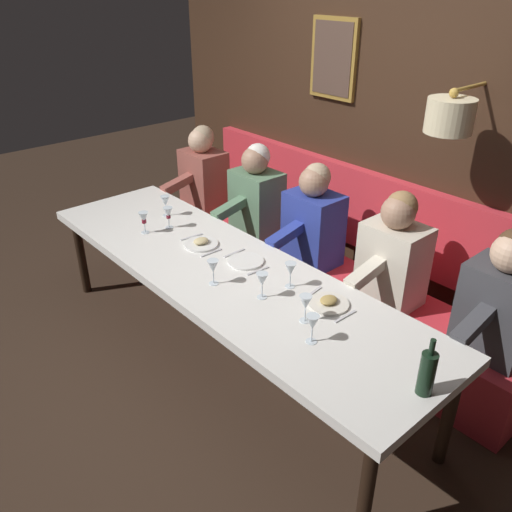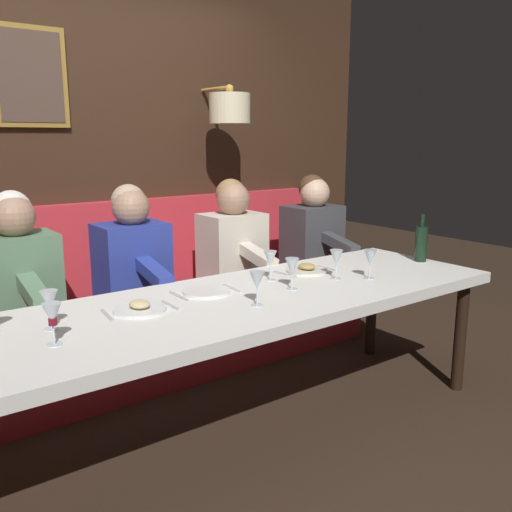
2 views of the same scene
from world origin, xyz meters
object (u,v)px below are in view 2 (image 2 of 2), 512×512
at_px(diner_middle, 132,256).
at_px(diner_near, 233,242).
at_px(wine_glass_3, 257,281).
at_px(wine_glass_7, 52,316).
at_px(wine_glass_6, 49,302).
at_px(wine_bottle, 421,243).
at_px(diner_nearest, 313,232).
at_px(dining_table, 217,313).
at_px(wine_glass_5, 370,258).
at_px(wine_glass_0, 292,267).
at_px(wine_glass_1, 336,258).
at_px(diner_far, 18,271).
at_px(wine_glass_2, 270,260).

bearing_deg(diner_middle, diner_near, -90.00).
bearing_deg(wine_glass_3, wine_glass_7, 86.48).
xyz_separation_m(wine_glass_6, wine_bottle, (-0.09, -2.26, 0.00)).
bearing_deg(diner_nearest, dining_table, 121.97).
bearing_deg(wine_glass_5, wine_glass_0, 79.60).
bearing_deg(wine_glass_1, wine_glass_0, 93.13).
xyz_separation_m(wine_glass_3, wine_glass_7, (0.06, 0.91, -0.00)).
bearing_deg(wine_bottle, wine_glass_7, 92.21).
height_order(diner_nearest, wine_glass_7, diner_nearest).
distance_m(wine_glass_0, wine_glass_5, 0.49).
bearing_deg(wine_glass_0, dining_table, 84.21).
height_order(dining_table, diner_far, diner_far).
bearing_deg(diner_near, diner_middle, 90.00).
xyz_separation_m(diner_near, wine_glass_0, (-0.93, 0.26, 0.04)).
relative_size(diner_near, wine_glass_6, 4.82).
height_order(diner_far, wine_bottle, diner_far).
bearing_deg(wine_glass_0, wine_glass_7, 93.03).
height_order(wine_glass_1, wine_glass_7, same).
height_order(dining_table, diner_middle, diner_middle).
xyz_separation_m(dining_table, wine_glass_0, (-0.04, -0.43, 0.17)).
bearing_deg(wine_glass_1, wine_glass_3, 102.15).
bearing_deg(wine_glass_6, wine_glass_7, 166.84).
height_order(dining_table, wine_glass_5, wine_glass_5).
bearing_deg(wine_glass_2, diner_nearest, -53.37).
bearing_deg(wine_glass_1, dining_table, 88.11).
distance_m(wine_glass_0, wine_glass_3, 0.33).
height_order(wine_glass_2, wine_glass_5, same).
distance_m(wine_glass_3, wine_glass_6, 0.90).
distance_m(wine_glass_0, wine_glass_2, 0.21).
xyz_separation_m(wine_glass_3, wine_glass_5, (0.03, -0.80, 0.00)).
bearing_deg(diner_middle, wine_glass_7, 142.56).
height_order(diner_far, wine_glass_6, diner_far).
height_order(dining_table, wine_glass_1, wine_glass_1).
height_order(wine_glass_0, wine_glass_1, same).
relative_size(wine_glass_1, wine_glass_2, 1.00).
distance_m(diner_middle, wine_glass_5, 1.39).
bearing_deg(diner_near, wine_glass_3, 151.36).
relative_size(diner_nearest, wine_glass_1, 4.82).
bearing_deg(wine_glass_7, wine_glass_5, -90.82).
relative_size(diner_nearest, wine_glass_5, 4.82).
xyz_separation_m(dining_table, wine_glass_7, (-0.11, 0.79, 0.17)).
bearing_deg(wine_glass_1, diner_far, 57.83).
height_order(diner_near, wine_glass_1, diner_near).
xyz_separation_m(diner_nearest, wine_glass_2, (-0.72, 0.96, 0.04)).
height_order(wine_glass_1, wine_glass_5, same).
xyz_separation_m(wine_glass_1, wine_bottle, (0.01, -0.75, -0.00)).
relative_size(wine_glass_2, wine_glass_7, 1.00).
height_order(diner_nearest, diner_far, same).
bearing_deg(diner_nearest, wine_glass_0, 133.22).
bearing_deg(wine_glass_0, diner_far, 50.16).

